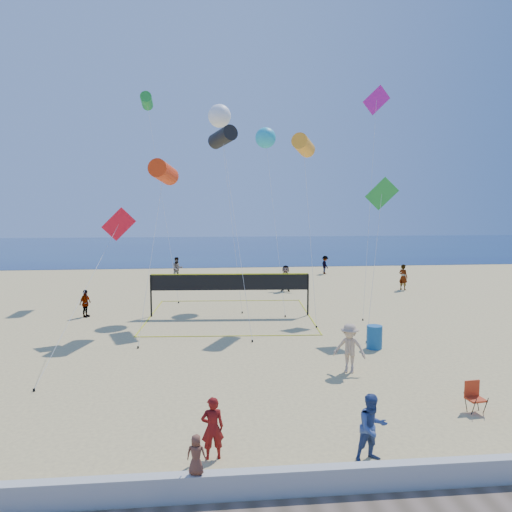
{
  "coord_description": "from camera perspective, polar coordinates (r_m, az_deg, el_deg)",
  "views": [
    {
      "loc": [
        -2.52,
        -13.18,
        6.3
      ],
      "look_at": [
        -0.96,
        2.0,
        4.75
      ],
      "focal_mm": 35.0,
      "sensor_mm": 36.0,
      "label": 1
    }
  ],
  "objects": [
    {
      "name": "toddler",
      "position": [
        11.45,
        -6.85,
        -21.62
      ],
      "size": [
        0.47,
        0.35,
        0.87
      ],
      "primitive_type": "imported",
      "rotation": [
        0.0,
        0.0,
        2.94
      ],
      "color": "brown",
      "rests_on": "seawall"
    },
    {
      "name": "far_person_4",
      "position": [
        46.38,
        7.91,
        -1.01
      ],
      "size": [
        0.76,
        1.16,
        1.68
      ],
      "primitive_type": "imported",
      "rotation": [
        0.0,
        0.0,
        1.7
      ],
      "color": "gray",
      "rests_on": "ground"
    },
    {
      "name": "kite_8",
      "position": [
        37.97,
        -12.37,
        16.89
      ],
      "size": [
        2.77,
        5.95,
        14.23
      ],
      "rotation": [
        0.0,
        0.0,
        0.04
      ],
      "color": "green",
      "rests_on": "ground"
    },
    {
      "name": "kite_7",
      "position": [
        34.43,
        1.1,
        13.34
      ],
      "size": [
        1.39,
        7.19,
        11.52
      ],
      "rotation": [
        0.0,
        0.0,
        0.0
      ],
      "color": "#26B3CF",
      "rests_on": "ground"
    },
    {
      "name": "camp_chair",
      "position": [
        17.19,
        23.65,
        -14.32
      ],
      "size": [
        0.56,
        0.67,
        1.04
      ],
      "rotation": [
        0.0,
        0.0,
        0.12
      ],
      "color": "#BB3115",
      "rests_on": "ground"
    },
    {
      "name": "kite_1",
      "position": [
        29.49,
        -3.83,
        13.38
      ],
      "size": [
        1.96,
        7.99,
        10.8
      ],
      "rotation": [
        0.0,
        0.0,
        0.42
      ],
      "color": "black",
      "rests_on": "ground"
    },
    {
      "name": "far_person_0",
      "position": [
        29.89,
        -18.93,
        -5.15
      ],
      "size": [
        0.73,
        1.0,
        1.57
      ],
      "primitive_type": "imported",
      "rotation": [
        0.0,
        0.0,
        1.15
      ],
      "color": "gray",
      "rests_on": "ground"
    },
    {
      "name": "bystander_b",
      "position": [
        19.43,
        10.64,
        -10.32
      ],
      "size": [
        1.4,
        1.18,
        1.87
      ],
      "primitive_type": "imported",
      "rotation": [
        0.0,
        0.0,
        -0.48
      ],
      "color": "tan",
      "rests_on": "ground"
    },
    {
      "name": "far_person_1",
      "position": [
        36.77,
        3.4,
        -2.56
      ],
      "size": [
        1.86,
        1.03,
        1.91
      ],
      "primitive_type": "imported",
      "rotation": [
        0.0,
        0.0,
        -0.27
      ],
      "color": "gray",
      "rests_on": "ground"
    },
    {
      "name": "kite_6",
      "position": [
        32.4,
        -4.2,
        15.66
      ],
      "size": [
        2.01,
        4.11,
        12.58
      ],
      "rotation": [
        0.0,
        0.0,
        0.16
      ],
      "color": "white",
      "rests_on": "ground"
    },
    {
      "name": "far_person_2",
      "position": [
        38.88,
        16.47,
        -2.32
      ],
      "size": [
        0.77,
        0.84,
        1.93
      ],
      "primitive_type": "imported",
      "rotation": [
        0.0,
        0.0,
        2.16
      ],
      "color": "gray",
      "rests_on": "ground"
    },
    {
      "name": "kite_0",
      "position": [
        26.7,
        -10.5,
        9.39
      ],
      "size": [
        1.68,
        5.92,
        8.65
      ],
      "rotation": [
        0.0,
        0.0,
        -0.23
      ],
      "color": "red",
      "rests_on": "ground"
    },
    {
      "name": "bystander_a",
      "position": [
        13.3,
        13.14,
        -18.56
      ],
      "size": [
        0.95,
        0.82,
        1.69
      ],
      "primitive_type": "imported",
      "rotation": [
        0.0,
        0.0,
        0.24
      ],
      "color": "#33487F",
      "rests_on": "ground"
    },
    {
      "name": "ocean",
      "position": [
        75.49,
        -3.95,
        1.01
      ],
      "size": [
        140.0,
        50.0,
        0.03
      ],
      "primitive_type": "cube",
      "color": "#101F4D",
      "rests_on": "ground"
    },
    {
      "name": "kite_2",
      "position": [
        28.12,
        5.45,
        12.46
      ],
      "size": [
        1.68,
        3.79,
        10.16
      ],
      "rotation": [
        0.0,
        0.0,
        -0.42
      ],
      "color": "orange",
      "rests_on": "ground"
    },
    {
      "name": "volleyball_net",
      "position": [
        28.46,
        -3.0,
        -3.55
      ],
      "size": [
        9.7,
        9.56,
        2.45
      ],
      "rotation": [
        0.0,
        0.0,
        -0.06
      ],
      "color": "black",
      "rests_on": "ground"
    },
    {
      "name": "kite_5",
      "position": [
        33.31,
        13.54,
        15.87
      ],
      "size": [
        3.22,
        5.26,
        13.83
      ],
      "rotation": [
        0.0,
        0.0,
        0.29
      ],
      "color": "#BC179F",
      "rests_on": "ground"
    },
    {
      "name": "woman",
      "position": [
        13.15,
        -5.0,
        -18.98
      ],
      "size": [
        0.62,
        0.45,
        1.59
      ],
      "primitive_type": "imported",
      "rotation": [
        0.0,
        0.0,
        3.27
      ],
      "color": "maroon",
      "rests_on": "ground"
    },
    {
      "name": "far_person_3",
      "position": [
        42.92,
        -8.98,
        -1.42
      ],
      "size": [
        1.1,
        0.96,
        1.92
      ],
      "primitive_type": "imported",
      "rotation": [
        0.0,
        0.0,
        0.29
      ],
      "color": "gray",
      "rests_on": "ground"
    },
    {
      "name": "kite_3",
      "position": [
        25.1,
        -15.75,
        2.85
      ],
      "size": [
        2.52,
        8.23,
        6.22
      ],
      "rotation": [
        0.0,
        0.0,
        0.14
      ],
      "color": "red",
      "rests_on": "ground"
    },
    {
      "name": "kite_4",
      "position": [
        25.8,
        14.11,
        6.23
      ],
      "size": [
        2.28,
        3.12,
        7.72
      ],
      "rotation": [
        0.0,
        0.0,
        -0.35
      ],
      "color": "green",
      "rests_on": "ground"
    },
    {
      "name": "ground",
      "position": [
        14.82,
        4.74,
        -19.36
      ],
      "size": [
        120.0,
        120.0,
        0.0
      ],
      "primitive_type": "plane",
      "color": "#D9C17A",
      "rests_on": "ground"
    },
    {
      "name": "seawall",
      "position": [
        12.08,
        7.61,
        -24.02
      ],
      "size": [
        32.0,
        0.3,
        0.6
      ],
      "primitive_type": "cube",
      "color": "#B1B1AD",
      "rests_on": "ground"
    },
    {
      "name": "trash_barrel",
      "position": [
        22.89,
        13.38,
        -9.0
      ],
      "size": [
        0.81,
        0.81,
        1.02
      ],
      "primitive_type": "cylinder",
      "rotation": [
        0.0,
        0.0,
        0.21
      ],
      "color": "#16538F",
      "rests_on": "ground"
    }
  ]
}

